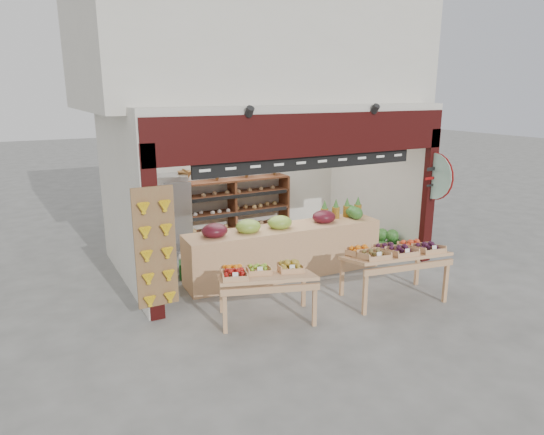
{
  "coord_description": "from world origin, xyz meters",
  "views": [
    {
      "loc": [
        -4.41,
        -7.81,
        3.35
      ],
      "look_at": [
        -0.3,
        -0.2,
        1.08
      ],
      "focal_mm": 32.0,
      "sensor_mm": 36.0,
      "label": 1
    }
  ],
  "objects": [
    {
      "name": "banana_board",
      "position": [
        -2.73,
        -1.17,
        1.12
      ],
      "size": [
        0.6,
        0.15,
        1.8
      ],
      "color": "olive",
      "rests_on": "ground"
    },
    {
      "name": "watermelon_pile",
      "position": [
        2.45,
        -0.4,
        0.18
      ],
      "size": [
        0.72,
        0.67,
        0.51
      ],
      "color": "#1A4517",
      "rests_on": "ground"
    },
    {
      "name": "display_table_left",
      "position": [
        -1.37,
        -1.78,
        0.7
      ],
      "size": [
        1.6,
        1.21,
        0.93
      ],
      "color": "tan",
      "rests_on": "ground"
    },
    {
      "name": "back_shelving",
      "position": [
        -0.15,
        1.95,
        1.04
      ],
      "size": [
        2.73,
        0.45,
        1.71
      ],
      "color": "brown",
      "rests_on": "ground"
    },
    {
      "name": "mid_counter",
      "position": [
        -0.17,
        -0.42,
        0.51
      ],
      "size": [
        3.77,
        0.91,
        1.16
      ],
      "color": "tan",
      "rests_on": "ground"
    },
    {
      "name": "shop_structure",
      "position": [
        0.0,
        1.61,
        3.92
      ],
      "size": [
        6.36,
        5.12,
        5.4
      ],
      "color": "beige",
      "rests_on": "ground"
    },
    {
      "name": "cardboard_stack",
      "position": [
        -2.0,
        0.53,
        0.24
      ],
      "size": [
        1.07,
        0.77,
        0.66
      ],
      "color": "beige",
      "rests_on": "ground"
    },
    {
      "name": "display_table_right",
      "position": [
        0.89,
        -2.19,
        0.8
      ],
      "size": [
        1.72,
        1.14,
        1.02
      ],
      "color": "tan",
      "rests_on": "ground"
    },
    {
      "name": "refrigerator",
      "position": [
        -1.54,
        1.87,
        0.84
      ],
      "size": [
        0.83,
        0.83,
        1.67
      ],
      "primitive_type": "cube",
      "rotation": [
        0.0,
        0.0,
        -0.34
      ],
      "color": "silver",
      "rests_on": "ground"
    },
    {
      "name": "ground",
      "position": [
        0.0,
        0.0,
        0.0
      ],
      "size": [
        60.0,
        60.0,
        0.0
      ],
      "primitive_type": "plane",
      "color": "#63625E",
      "rests_on": "ground"
    },
    {
      "name": "gift_sign",
      "position": [
        2.75,
        -1.15,
        1.75
      ],
      "size": [
        0.04,
        0.93,
        0.92
      ],
      "color": "#ABD6C3",
      "rests_on": "ground"
    }
  ]
}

